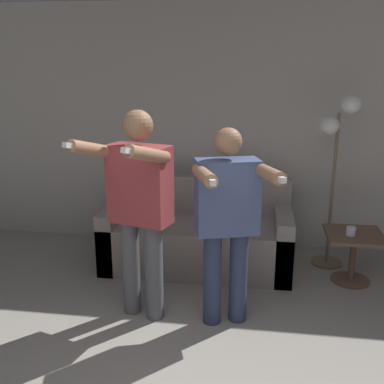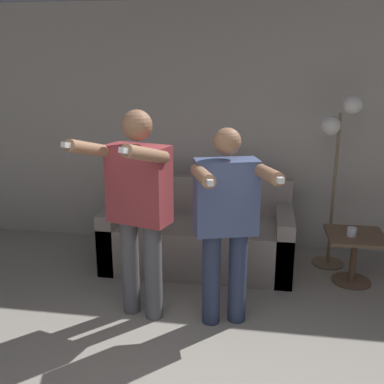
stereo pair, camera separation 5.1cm
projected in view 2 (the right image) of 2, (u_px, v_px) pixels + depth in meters
name	position (u px, v px, depth m)	size (l,w,h in m)	color
wall_back	(225.00, 129.00, 4.81)	(10.00, 0.05, 2.60)	#B7B2A8
couch	(199.00, 237.00, 4.51)	(1.83, 0.84, 0.85)	gray
person_left	(138.00, 201.00, 3.39)	(0.66, 0.76, 1.65)	#56565B
person_right	(226.00, 215.00, 3.31)	(0.65, 0.78, 1.53)	#2D3856
cat	(239.00, 169.00, 4.58)	(0.52, 0.12, 0.18)	#B7AD9E
floor_lamp	(339.00, 142.00, 4.24)	(0.36, 0.31, 1.70)	#756047
side_table	(355.00, 248.00, 4.11)	(0.51, 0.51, 0.47)	brown
cup	(352.00, 232.00, 4.03)	(0.08, 0.08, 0.08)	silver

